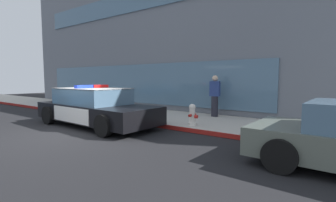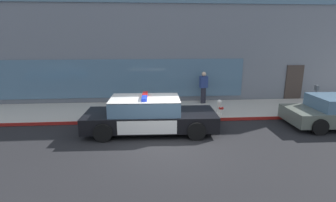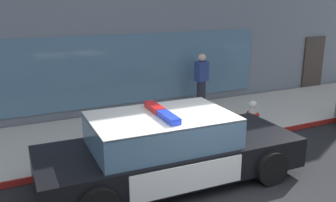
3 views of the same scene
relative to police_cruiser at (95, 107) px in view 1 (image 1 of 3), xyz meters
The scene contains 7 objects.
ground 1.61m from the police_cruiser, 65.94° to the right, with size 48.00×48.00×0.00m, color black.
sidewalk 2.82m from the police_cruiser, 77.51° to the left, with size 48.00×3.25×0.15m, color #B2ADA3.
curb_red_paint 1.35m from the police_cruiser, 60.42° to the left, with size 28.80×0.04×0.14m, color maroon.
storefront_building 9.20m from the police_cruiser, 85.86° to the left, with size 25.97×8.40×8.21m.
police_cruiser is the anchor object (origin of this frame).
fire_hydrant 3.58m from the police_cruiser, 24.85° to the left, with size 0.34×0.39×0.73m.
pedestrian_on_sidewalk 4.79m from the police_cruiser, 51.49° to the left, with size 0.44×0.33×1.71m.
Camera 1 is at (6.90, -4.24, 1.71)m, focal length 26.27 mm.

